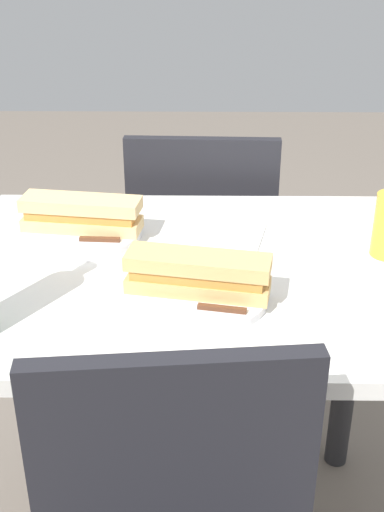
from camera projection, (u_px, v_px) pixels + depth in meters
name	position (u px, v px, depth m)	size (l,w,h in m)	color
dining_table	(192.00, 332.00, 1.31)	(0.91, 0.70, 0.76)	silver
chair_near	(202.00, 256.00, 1.85)	(0.41, 0.41, 0.87)	black
plate_near	(198.00, 295.00, 1.13)	(0.24, 0.24, 0.01)	white
baguette_sandwich_near	(198.00, 274.00, 1.11)	(0.25, 0.11, 0.07)	tan
knife_near	(199.00, 306.00, 1.08)	(0.18, 0.05, 0.01)	silver
plate_far	(83.00, 232.00, 1.36)	(0.24, 0.24, 0.01)	white
baguette_sandwich_far	(82.00, 214.00, 1.34)	(0.25, 0.10, 0.07)	#DBB77A
knife_far	(80.00, 239.00, 1.30)	(0.18, 0.02, 0.01)	silver
paper_napkin	(228.00, 235.00, 1.36)	(0.14, 0.14, 0.00)	white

